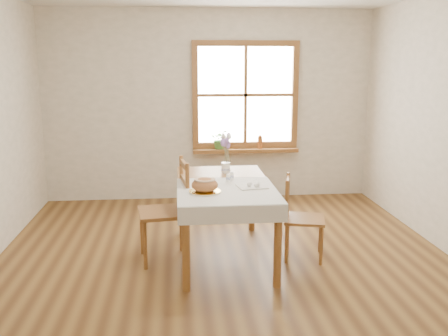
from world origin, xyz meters
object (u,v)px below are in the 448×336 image
Objects in this scene: chair_right at (305,218)px; bread_plate at (205,192)px; chair_left at (163,211)px; flower_vase at (226,168)px; dining_table at (224,192)px.

bread_plate is at bearing 118.94° from chair_right.
chair_right is 1.08m from bread_plate.
chair_left is 1.21× the size of chair_right.
flower_vase is at bearing 71.66° from bread_plate.
bread_plate is at bearing -108.34° from flower_vase.
bread_plate is at bearing 41.13° from chair_left.
dining_table is at bearing -97.80° from flower_vase.
dining_table is at bearing 60.79° from bread_plate.
flower_vase reaches higher than dining_table.
chair_right is (1.37, -0.08, -0.09)m from chair_left.
bread_plate reaches higher than dining_table.
bread_plate is 0.85m from flower_vase.
bread_plate is (-0.21, -0.37, 0.10)m from dining_table.
chair_right is at bearing -37.48° from flower_vase.
flower_vase is (0.06, 0.43, 0.14)m from dining_table.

